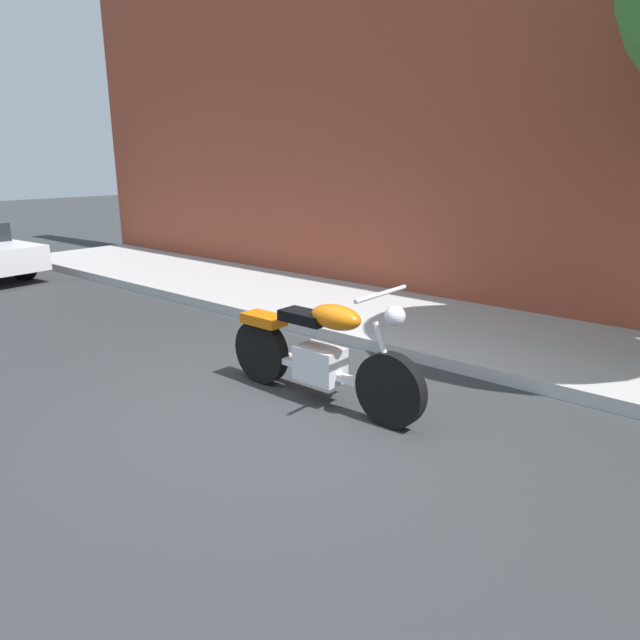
{
  "coord_description": "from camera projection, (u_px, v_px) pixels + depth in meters",
  "views": [
    {
      "loc": [
        3.27,
        -3.52,
        2.18
      ],
      "look_at": [
        0.08,
        0.26,
        0.79
      ],
      "focal_mm": 32.27,
      "sensor_mm": 36.0,
      "label": 1
    }
  ],
  "objects": [
    {
      "name": "ground_plane",
      "position": [
        295.0,
        408.0,
        5.21
      ],
      "size": [
        60.0,
        60.0,
        0.0
      ],
      "primitive_type": "plane",
      "color": "#303335"
    },
    {
      "name": "sidewalk",
      "position": [
        451.0,
        329.0,
        7.38
      ],
      "size": [
        19.33,
        2.46,
        0.14
      ],
      "primitive_type": "cube",
      "color": "#AEAEAE",
      "rests_on": "ground"
    },
    {
      "name": "building_facade",
      "position": [
        521.0,
        49.0,
        7.52
      ],
      "size": [
        19.33,
        0.5,
        7.12
      ],
      "primitive_type": "cube",
      "color": "brown",
      "rests_on": "ground"
    },
    {
      "name": "motorcycle",
      "position": [
        320.0,
        354.0,
        5.23
      ],
      "size": [
        2.19,
        0.7,
        1.15
      ],
      "color": "black",
      "rests_on": "ground"
    }
  ]
}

